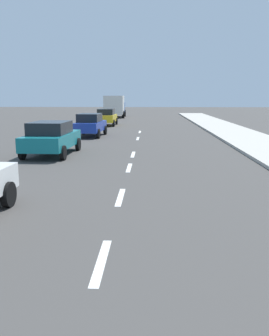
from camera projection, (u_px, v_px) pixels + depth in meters
ground_plane at (133, 156)px, 17.08m from camera, size 160.00×160.00×0.00m
lane_stripe_2 at (101, 261)px, 6.19m from camera, size 0.16×1.80×0.01m
lane_stripe_3 at (120, 197)px, 10.14m from camera, size 0.16×1.80×0.01m
lane_stripe_4 at (129, 168)px, 14.30m from camera, size 0.16×1.80×0.01m
lane_stripe_5 at (133, 154)px, 17.57m from camera, size 0.16×1.80×0.01m
lane_stripe_6 at (138, 139)px, 24.18m from camera, size 0.16×1.80×0.01m
lane_stripe_7 at (140, 132)px, 28.72m from camera, size 0.16×1.80×0.01m
parked_car_teal at (52, 137)px, 17.30m from camera, size 2.09×4.37×1.57m
parked_car_blue at (90, 124)px, 25.36m from camera, size 1.96×3.89×1.57m
parked_car_yellow at (106, 117)px, 34.86m from camera, size 1.86×3.91×1.57m
delivery_truck at (115, 106)px, 48.31m from camera, size 2.77×6.29×2.80m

